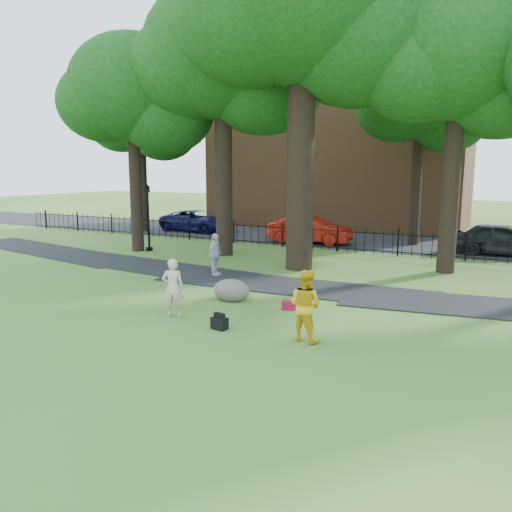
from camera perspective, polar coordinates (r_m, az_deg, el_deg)
The scene contains 17 objects.
ground at distance 14.79m, azimuth -5.58°, elevation -6.19°, with size 120.00×120.00×0.00m, color #3E6021.
footpath at distance 17.67m, azimuth 4.07°, elevation -3.49°, with size 36.00×2.60×0.03m, color black.
street at distance 29.25m, azimuth 11.70°, elevation 1.68°, with size 80.00×7.00×0.02m, color black.
iron_fence at distance 25.37m, azimuth 9.28°, elevation 1.89°, with size 44.00×0.04×1.20m.
brick_building at distance 37.83m, azimuth 9.44°, elevation 12.70°, with size 18.00×8.00×12.00m, color brown.
big_tree at distance 21.34m, azimuth 5.85°, elevation 26.35°, with size 10.08×8.61×14.37m.
tree_row at distance 21.94m, azimuth 8.09°, elevation 20.51°, with size 26.82×7.96×12.42m.
woman at distance 14.13m, azimuth -9.47°, elevation -3.59°, with size 0.60×0.40×1.65m, color beige.
man at distance 12.04m, azimuth 5.65°, elevation -5.64°, with size 0.85×0.66×1.75m, color gold.
pedestrian at distance 19.30m, azimuth -4.70°, elevation 0.15°, with size 0.97×0.40×1.66m, color silver.
boulder at distance 15.80m, azimuth -2.83°, elevation -3.76°, with size 1.23×0.93×0.72m, color slate.
lamppost at distance 25.70m, azimuth -12.20°, elevation 4.23°, with size 0.33×0.33×3.34m.
backpack at distance 13.04m, azimuth -4.20°, elevation -7.69°, with size 0.42×0.26×0.31m, color black.
red_bag at distance 14.77m, azimuth 3.77°, elevation -5.65°, with size 0.39×0.25×0.27m, color maroon.
red_sedan at distance 27.88m, azimuth 6.19°, elevation 3.00°, with size 1.60×4.58×1.51m, color red.
navy_van at distance 33.23m, azimuth -6.78°, elevation 4.00°, with size 2.32×5.03×1.40m, color #0C0B3B.
grey_car at distance 26.56m, azimuth 26.36°, elevation 1.73°, with size 1.84×4.57×1.56m, color black.
Camera 1 is at (7.77, -11.90, 4.10)m, focal length 35.00 mm.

